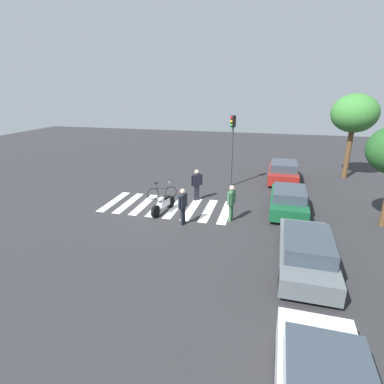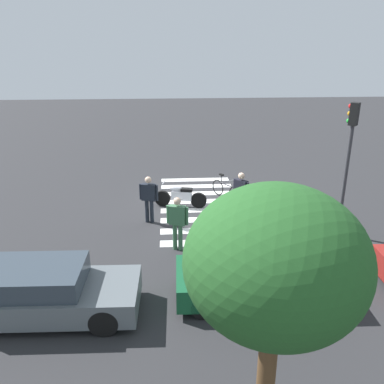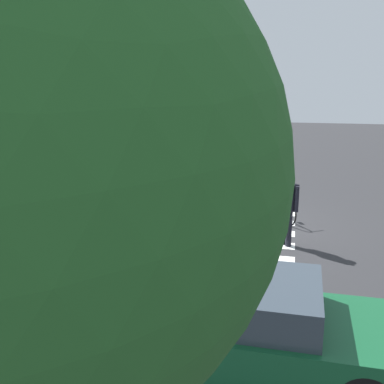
{
  "view_description": "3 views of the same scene",
  "coord_description": "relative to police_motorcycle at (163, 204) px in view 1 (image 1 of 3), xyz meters",
  "views": [
    {
      "loc": [
        14.49,
        5.06,
        6.04
      ],
      "look_at": [
        0.42,
        1.47,
        1.09
      ],
      "focal_mm": 28.6,
      "sensor_mm": 36.0,
      "label": 1
    },
    {
      "loc": [
        1.27,
        15.11,
        6.38
      ],
      "look_at": [
        0.4,
        0.95,
        0.96
      ],
      "focal_mm": 38.39,
      "sensor_mm": 36.0,
      "label": 2
    },
    {
      "loc": [
        -1.39,
        11.89,
        3.86
      ],
      "look_at": [
        0.83,
        1.58,
        1.25
      ],
      "focal_mm": 43.53,
      "sensor_mm": 36.0,
      "label": 3
    }
  ],
  "objects": [
    {
      "name": "pedestrian_bystander",
      "position": [
        0.22,
        3.48,
        0.57
      ],
      "size": [
        0.67,
        0.34,
        1.78
      ],
      "color": "#3F724C",
      "rests_on": "ground_plane"
    },
    {
      "name": "ground_plane",
      "position": [
        -0.79,
        -0.06,
        -0.45
      ],
      "size": [
        60.0,
        60.0,
        0.0
      ],
      "primitive_type": "plane",
      "color": "#2B2B2D"
    },
    {
      "name": "traffic_light_pole",
      "position": [
        -5.28,
        2.73,
        2.53
      ],
      "size": [
        0.35,
        0.34,
        4.47
      ],
      "color": "#38383D",
      "rests_on": "ground_plane"
    },
    {
      "name": "car_maroon_wagon",
      "position": [
        -7.25,
        6.05,
        0.2
      ],
      "size": [
        4.2,
        1.99,
        1.36
      ],
      "color": "black",
      "rests_on": "ground_plane"
    },
    {
      "name": "crosswalk_stripes",
      "position": [
        -0.79,
        -0.06,
        -0.45
      ],
      "size": [
        3.17,
        6.75,
        0.01
      ],
      "color": "silver",
      "rests_on": "ground_plane"
    },
    {
      "name": "street_tree_near",
      "position": [
        -9.26,
        10.33,
        3.95
      ],
      "size": [
        2.99,
        2.99,
        5.72
      ],
      "color": "brown",
      "rests_on": "ground_plane"
    },
    {
      "name": "car_grey_coupe",
      "position": [
        3.59,
        6.54,
        0.19
      ],
      "size": [
        4.61,
        1.9,
        1.32
      ],
      "color": "black",
      "rests_on": "ground_plane"
    },
    {
      "name": "police_motorcycle",
      "position": [
        0.0,
        0.0,
        0.0
      ],
      "size": [
        2.06,
        0.73,
        1.03
      ],
      "color": "black",
      "rests_on": "ground_plane"
    },
    {
      "name": "leaning_bicycle",
      "position": [
        -1.91,
        -0.76,
        -0.08
      ],
      "size": [
        0.99,
        1.47,
        1.0
      ],
      "color": "black",
      "rests_on": "ground_plane"
    },
    {
      "name": "officer_by_motorcycle",
      "position": [
        -2.16,
        1.22,
        0.58
      ],
      "size": [
        0.49,
        0.55,
        1.78
      ],
      "color": "black",
      "rests_on": "ground_plane"
    },
    {
      "name": "car_green_compact",
      "position": [
        -1.7,
        6.17,
        0.16
      ],
      "size": [
        4.19,
        1.86,
        1.27
      ],
      "color": "black",
      "rests_on": "ground_plane"
    },
    {
      "name": "officer_on_foot",
      "position": [
        1.18,
        1.37,
        0.55
      ],
      "size": [
        0.67,
        0.32,
        1.75
      ],
      "color": "#1E232D",
      "rests_on": "ground_plane"
    }
  ]
}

